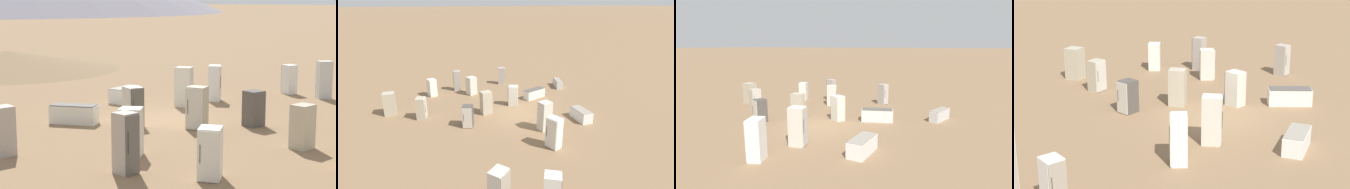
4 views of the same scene
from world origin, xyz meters
TOP-DOWN VIEW (x-y plane):
  - ground_plane at (0.00, 0.00)m, footprint 1000.00×1000.00m
  - discarded_fridge_1 at (1.03, 2.22)m, footprint 0.75×0.81m
  - discarded_fridge_2 at (4.71, -6.08)m, footprint 1.86×1.07m
  - discarded_fridge_3 at (-0.60, 3.94)m, footprint 0.90×0.86m
  - discarded_fridge_4 at (3.32, 8.77)m, footprint 0.84×0.84m
  - discarded_fridge_5 at (1.85, -0.24)m, footprint 0.88×0.95m
  - discarded_fridge_6 at (7.62, -1.38)m, footprint 0.75×0.81m
  - discarded_fridge_7 at (-2.33, -3.63)m, footprint 1.76×0.83m
  - discarded_fridge_8 at (6.37, 5.50)m, footprint 0.91×0.82m
  - discarded_fridge_9 at (-2.78, -0.52)m, footprint 0.78×0.88m
  - discarded_fridge_10 at (-4.88, 0.06)m, footprint 0.93×0.83m
  - discarded_fridge_11 at (7.17, 3.16)m, footprint 0.66×0.72m
  - discarded_fridge_12 at (5.54, 2.19)m, footprint 0.91×0.95m
  - discarded_fridge_14 at (1.78, 6.68)m, footprint 0.85×0.79m
  - discarded_fridge_15 at (2.76, -2.57)m, footprint 1.27×2.06m

SIDE VIEW (x-z plane):
  - ground_plane at x=0.00m, z-range 0.00..0.00m
  - discarded_fridge_2 at x=4.71m, z-range 0.00..0.71m
  - discarded_fridge_7 at x=-2.33m, z-range 0.00..0.74m
  - discarded_fridge_15 at x=2.76m, z-range 0.00..0.78m
  - discarded_fridge_3 at x=-0.60m, z-range 0.00..1.44m
  - discarded_fridge_8 at x=6.37m, z-range 0.00..1.50m
  - discarded_fridge_14 at x=1.78m, z-range 0.00..1.53m
  - discarded_fridge_12 at x=5.54m, z-range 0.00..1.59m
  - discarded_fridge_5 at x=1.85m, z-range 0.00..1.59m
  - discarded_fridge_6 at x=7.62m, z-range 0.00..1.64m
  - discarded_fridge_4 at x=3.32m, z-range 0.00..1.65m
  - discarded_fridge_1 at x=1.03m, z-range 0.00..1.68m
  - discarded_fridge_10 at x=-4.88m, z-range 0.00..1.80m
  - discarded_fridge_11 at x=7.17m, z-range 0.00..1.82m
  - discarded_fridge_9 at x=-2.78m, z-range 0.00..1.89m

